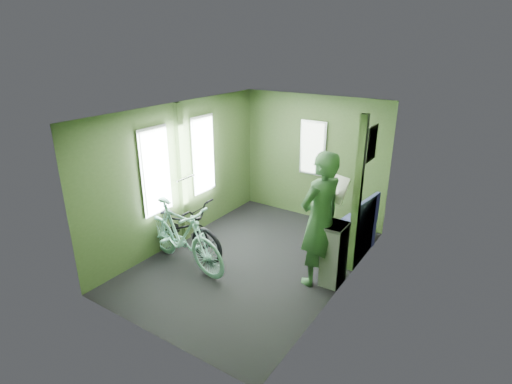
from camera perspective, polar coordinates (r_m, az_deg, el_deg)
room at (r=5.70m, az=-0.65°, el=3.05°), size 4.00×4.02×2.31m
bicycle_black at (r=6.60m, az=-10.57°, el=-8.34°), size 1.82×0.83×0.98m
bicycle_mint at (r=6.20m, az=-10.27°, el=-10.34°), size 1.80×0.84×1.09m
passenger at (r=5.38m, az=9.14°, el=-3.93°), size 0.66×0.81×1.89m
waste_box at (r=5.61m, az=11.08°, el=-8.72°), size 0.26×0.37×0.89m
bench_seat at (r=6.55m, az=13.43°, el=-6.07°), size 0.59×0.93×0.93m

